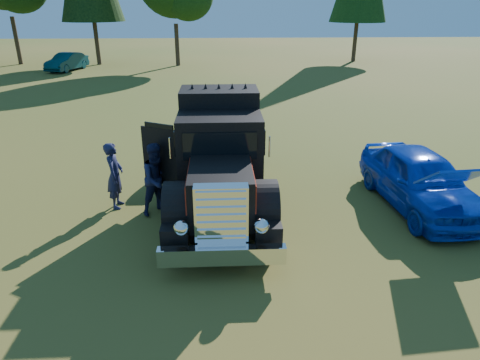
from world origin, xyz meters
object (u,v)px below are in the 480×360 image
hotrod_coupe (420,179)px  distant_teal_car (67,62)px  spectator_near (115,176)px  diamond_t_truck (220,161)px  spectator_far (158,179)px

hotrod_coupe → distant_teal_car: 30.91m
hotrod_coupe → spectator_near: 8.06m
diamond_t_truck → spectator_near: (-2.77, 0.10, -0.38)m
diamond_t_truck → spectator_near: bearing=177.9°
diamond_t_truck → spectator_near: size_ratio=4.00×
spectator_far → spectator_near: bearing=123.0°
hotrod_coupe → distant_teal_car: bearing=124.2°
spectator_far → distant_teal_car: bearing=74.5°
diamond_t_truck → spectator_far: 1.66m
diamond_t_truck → spectator_far: bearing=-169.2°
diamond_t_truck → distant_teal_car: bearing=115.6°
spectator_near → spectator_far: 1.25m
hotrod_coupe → distant_teal_car: hotrod_coupe is taller
diamond_t_truck → spectator_near: 2.80m
distant_teal_car → spectator_far: bearing=-51.9°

